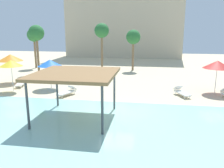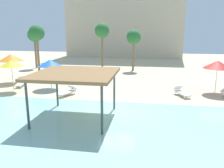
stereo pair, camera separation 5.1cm
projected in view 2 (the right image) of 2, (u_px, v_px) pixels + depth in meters
The scene contains 15 objects.
ground_plane at pixel (117, 109), 16.28m from camera, with size 80.00×80.00×0.00m, color beige.
lagoon_water at pixel (101, 144), 11.24m from camera, with size 44.00×13.50×0.04m, color #99D1C6.
shade_pavilion at pixel (75, 75), 13.97m from camera, with size 4.83×4.83×2.91m.
beach_umbrella_yellow_0 at pixel (11, 63), 20.49m from camera, with size 1.96×1.96×2.79m.
beach_umbrella_red_2 at pixel (218, 65), 19.85m from camera, with size 2.41×2.41×2.83m.
beach_umbrella_blue_3 at pixel (50, 63), 21.51m from camera, with size 2.21×2.21×2.71m.
beach_umbrella_orange_5 at pixel (11, 58), 23.86m from camera, with size 2.47×2.47×2.93m.
lounge_chair_1 at pixel (181, 92), 19.43m from camera, with size 1.31×1.98×0.74m.
lounge_chair_3 at pixel (21, 83), 22.75m from camera, with size 1.08×1.99×0.74m.
lounge_chair_4 at pixel (68, 91), 19.57m from camera, with size 1.32×1.98×0.74m.
palm_tree_0 at pixel (134, 38), 30.70m from camera, with size 1.90×1.90×5.40m.
palm_tree_1 at pixel (34, 36), 32.71m from camera, with size 1.90×1.90×5.60m.
palm_tree_2 at pixel (37, 34), 28.41m from camera, with size 1.90×1.90×5.95m.
palm_tree_3 at pixel (102, 32), 30.41m from camera, with size 1.90×1.90×6.22m.
hotel_block_0 at pixel (126, 11), 47.84m from camera, with size 22.45×10.53×18.26m, color beige.
Camera 2 is at (2.18, -15.30, 5.42)m, focal length 37.41 mm.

